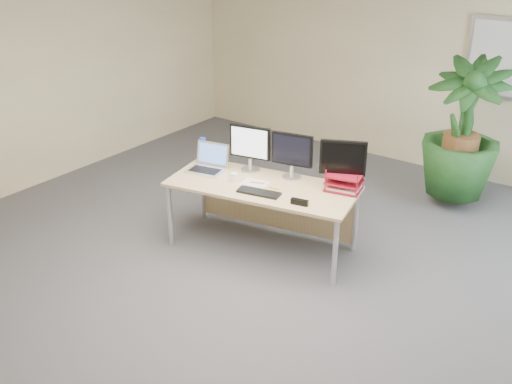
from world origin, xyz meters
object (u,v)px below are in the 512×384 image
Objects in this scene: monitor_left at (250,146)px; monitor_right at (292,153)px; laptop at (208,164)px; floor_plant at (460,144)px; desk at (266,194)px.

monitor_left is 1.03× the size of monitor_right.
laptop is at bearing -158.48° from monitor_right.
monitor_left is at bearing -167.92° from monitor_right.
monitor_right is (0.44, 0.09, -0.01)m from monitor_left.
floor_plant is 2.11m from monitor_right.
monitor_left reaches higher than laptop.
monitor_right is (0.16, 0.20, 0.41)m from desk.
floor_plant is 3.62× the size of laptop.
desk is 0.68m from laptop.
monitor_left is (-0.28, 0.11, 0.42)m from desk.
monitor_left is 1.14× the size of laptop.
desk is at bearing -129.13° from monitor_right.
laptop reaches higher than desk.
floor_plant is (1.23, 2.01, 0.20)m from desk.
laptop is (-0.64, -0.12, 0.21)m from desk.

